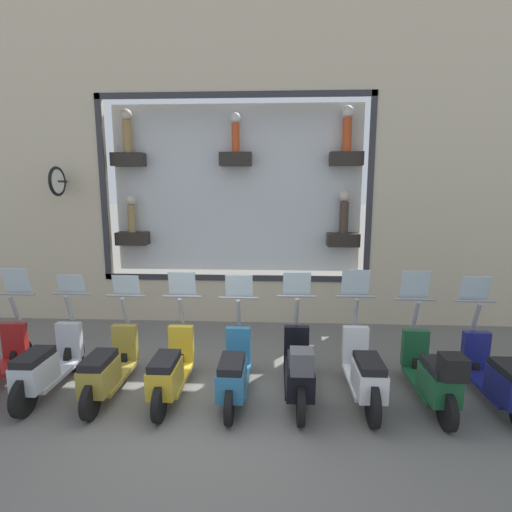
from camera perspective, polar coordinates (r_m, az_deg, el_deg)
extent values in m
plane|color=#66635E|center=(5.75, -6.62, -20.60)|extent=(120.00, 120.00, 0.00)
cube|color=beige|center=(8.87, -2.82, -6.11)|extent=(0.40, 5.63, 0.93)
cube|color=#2D2D33|center=(8.50, -3.24, 22.03)|extent=(0.04, 5.63, 0.12)
cube|color=#2D2D33|center=(8.54, -3.00, -3.12)|extent=(0.04, 5.63, 0.12)
cube|color=#2D2D33|center=(8.48, 15.98, 9.08)|extent=(0.04, 0.12, 3.83)
cube|color=#2D2D33|center=(9.03, -20.99, 8.83)|extent=(0.04, 0.12, 3.83)
cube|color=silver|center=(8.87, -2.73, 9.47)|extent=(0.04, 5.39, 3.59)
cube|color=#28231E|center=(8.74, 12.75, 13.39)|extent=(0.36, 0.67, 0.28)
cylinder|color=#CC4C23|center=(8.79, 12.87, 16.51)|extent=(0.19, 0.19, 0.68)
sphere|color=white|center=(8.85, 13.00, 19.47)|extent=(0.25, 0.25, 0.25)
cube|color=#28231E|center=(8.67, -2.91, 13.65)|extent=(0.36, 0.67, 0.28)
cylinder|color=#CC4C23|center=(8.71, -2.94, 16.51)|extent=(0.16, 0.16, 0.59)
sphere|color=white|center=(8.76, -2.96, 19.13)|extent=(0.21, 0.21, 0.21)
cube|color=#28231E|center=(9.19, -17.76, 12.99)|extent=(0.36, 0.67, 0.28)
cylinder|color=#9E7F4C|center=(9.23, -17.92, 15.90)|extent=(0.18, 0.18, 0.66)
sphere|color=beige|center=(9.30, -18.08, 18.67)|extent=(0.24, 0.24, 0.24)
cube|color=#28231E|center=(8.80, 12.32, 2.28)|extent=(0.36, 0.67, 0.28)
cylinder|color=#47382D|center=(8.75, 12.44, 5.38)|extent=(0.19, 0.19, 0.67)
sphere|color=beige|center=(8.73, 12.55, 8.38)|extent=(0.24, 0.24, 0.24)
cube|color=#28231E|center=(9.25, -17.20, 2.43)|extent=(0.36, 0.67, 0.28)
cylinder|color=#9E7F4C|center=(9.20, -17.34, 5.12)|extent=(0.16, 0.16, 0.59)
sphere|color=beige|center=(9.18, -17.47, 7.63)|extent=(0.21, 0.21, 0.21)
cylinder|color=black|center=(9.23, -25.99, 9.55)|extent=(0.35, 0.05, 0.05)
torus|color=black|center=(9.07, -26.53, 9.52)|extent=(0.60, 0.06, 0.60)
cylinder|color=white|center=(9.07, -26.53, 9.52)|extent=(0.49, 0.03, 0.49)
cylinder|color=black|center=(7.10, 28.20, -13.57)|extent=(0.45, 0.09, 0.45)
cube|color=navy|center=(6.56, 30.74, -15.86)|extent=(1.02, 0.39, 0.06)
cube|color=navy|center=(6.18, 32.56, -15.49)|extent=(0.61, 0.35, 0.36)
cube|color=black|center=(6.09, 32.77, -13.52)|extent=(0.58, 0.31, 0.10)
cube|color=navy|center=(6.89, 28.85, -11.67)|extent=(0.12, 0.37, 0.56)
cylinder|color=gray|center=(6.79, 28.95, -7.57)|extent=(0.20, 0.06, 0.45)
cylinder|color=gray|center=(6.79, 28.85, -5.68)|extent=(0.04, 0.60, 0.04)
cube|color=silver|center=(6.78, 28.84, -4.04)|extent=(0.09, 0.42, 0.38)
cylinder|color=black|center=(6.76, 21.27, -14.08)|extent=(0.48, 0.09, 0.48)
cylinder|color=black|center=(5.66, 25.63, -19.33)|extent=(0.48, 0.09, 0.48)
cube|color=#19512D|center=(6.21, 23.22, -16.58)|extent=(1.02, 0.38, 0.06)
cube|color=#19512D|center=(5.81, 24.67, -16.30)|extent=(0.61, 0.35, 0.36)
cube|color=black|center=(5.71, 24.84, -14.22)|extent=(0.58, 0.31, 0.10)
cube|color=#19512D|center=(6.55, 21.75, -12.09)|extent=(0.12, 0.37, 0.56)
cylinder|color=gray|center=(6.45, 21.84, -7.78)|extent=(0.20, 0.06, 0.45)
cylinder|color=gray|center=(6.45, 21.76, -5.79)|extent=(0.04, 0.61, 0.04)
cube|color=silver|center=(6.44, 21.78, -3.79)|extent=(0.11, 0.42, 0.44)
cube|color=black|center=(5.37, 26.31, -14.05)|extent=(0.28, 0.28, 0.28)
cylinder|color=black|center=(6.51, 13.74, -14.31)|extent=(0.55, 0.09, 0.55)
cylinder|color=black|center=(5.41, 16.34, -19.74)|extent=(0.55, 0.09, 0.55)
cube|color=silver|center=(5.96, 14.89, -16.90)|extent=(1.02, 0.38, 0.06)
cube|color=silver|center=(5.54, 15.81, -16.68)|extent=(0.61, 0.35, 0.36)
cube|color=black|center=(5.44, 15.93, -14.51)|extent=(0.58, 0.31, 0.10)
cube|color=silver|center=(6.31, 14.00, -12.18)|extent=(0.12, 0.37, 0.56)
cylinder|color=gray|center=(6.21, 14.07, -7.71)|extent=(0.20, 0.06, 0.45)
cylinder|color=gray|center=(6.22, 14.03, -5.63)|extent=(0.04, 0.61, 0.04)
cube|color=silver|center=(6.20, 14.04, -3.70)|extent=(0.10, 0.42, 0.41)
cylinder|color=black|center=(6.42, 5.70, -14.53)|extent=(0.53, 0.09, 0.53)
cylinder|color=black|center=(5.28, 6.38, -20.28)|extent=(0.53, 0.09, 0.53)
cube|color=black|center=(5.85, 6.00, -17.24)|extent=(1.02, 0.38, 0.06)
cube|color=black|center=(5.42, 6.26, -17.07)|extent=(0.61, 0.35, 0.36)
cube|color=black|center=(5.32, 6.30, -14.86)|extent=(0.58, 0.31, 0.10)
cube|color=black|center=(6.21, 5.79, -12.40)|extent=(0.12, 0.37, 0.56)
cylinder|color=gray|center=(6.11, 5.84, -7.86)|extent=(0.20, 0.06, 0.45)
cylinder|color=gray|center=(6.11, 5.84, -5.75)|extent=(0.04, 0.60, 0.04)
cube|color=silver|center=(6.10, 5.86, -3.96)|extent=(0.09, 0.42, 0.37)
cube|color=#4C4C51|center=(4.96, 6.56, -14.72)|extent=(0.28, 0.28, 0.28)
cylinder|color=black|center=(6.48, -2.40, -14.62)|extent=(0.45, 0.09, 0.45)
cylinder|color=black|center=(5.29, -3.84, -20.64)|extent=(0.45, 0.09, 0.45)
cube|color=teal|center=(5.88, -3.03, -17.43)|extent=(1.02, 0.39, 0.06)
cube|color=teal|center=(5.46, -3.48, -17.27)|extent=(0.61, 0.35, 0.36)
cube|color=black|center=(5.35, -3.51, -15.08)|extent=(0.58, 0.31, 0.10)
cube|color=teal|center=(6.24, -2.53, -12.60)|extent=(0.12, 0.37, 0.56)
cylinder|color=gray|center=(6.14, -2.50, -8.09)|extent=(0.20, 0.06, 0.45)
cylinder|color=gray|center=(6.14, -2.46, -5.99)|extent=(0.04, 0.60, 0.04)
cube|color=silver|center=(6.13, -2.43, -4.29)|extent=(0.09, 0.42, 0.35)
cylinder|color=black|center=(6.60, -10.29, -14.19)|extent=(0.47, 0.09, 0.47)
cylinder|color=black|center=(5.46, -13.64, -19.77)|extent=(0.47, 0.09, 0.47)
cube|color=gold|center=(6.03, -11.78, -16.82)|extent=(1.02, 0.39, 0.06)
cube|color=gold|center=(5.61, -12.86, -16.59)|extent=(0.61, 0.35, 0.36)
cube|color=black|center=(5.51, -12.95, -14.45)|extent=(0.58, 0.31, 0.10)
cube|color=gold|center=(6.38, -10.62, -12.17)|extent=(0.12, 0.37, 0.56)
cylinder|color=gray|center=(6.28, -10.62, -7.75)|extent=(0.20, 0.06, 0.45)
cylinder|color=gray|center=(6.28, -10.53, -5.70)|extent=(0.04, 0.60, 0.04)
cube|color=silver|center=(6.27, -10.51, -3.89)|extent=(0.10, 0.42, 0.38)
cylinder|color=black|center=(6.85, -17.70, -13.61)|extent=(0.47, 0.09, 0.47)
cylinder|color=black|center=(5.76, -22.55, -18.65)|extent=(0.47, 0.09, 0.47)
cube|color=olive|center=(6.30, -19.88, -16.02)|extent=(1.02, 0.38, 0.06)
cube|color=olive|center=(5.90, -21.45, -15.69)|extent=(0.61, 0.35, 0.36)
cube|color=black|center=(5.81, -21.59, -13.63)|extent=(0.58, 0.31, 0.10)
cube|color=olive|center=(6.64, -18.20, -11.64)|extent=(0.12, 0.37, 0.56)
cylinder|color=gray|center=(6.54, -18.22, -7.38)|extent=(0.20, 0.06, 0.45)
cylinder|color=gray|center=(6.54, -18.10, -5.41)|extent=(0.04, 0.60, 0.04)
cube|color=silver|center=(6.54, -18.05, -3.96)|extent=(0.08, 0.42, 0.32)
cylinder|color=black|center=(7.18, -24.53, -12.76)|extent=(0.51, 0.09, 0.51)
cylinder|color=black|center=(6.17, -30.25, -17.04)|extent=(0.51, 0.09, 0.51)
cube|color=#B7BCC6|center=(6.67, -27.14, -14.85)|extent=(1.02, 0.38, 0.06)
cube|color=#B7BCC6|center=(6.29, -29.03, -14.41)|extent=(0.61, 0.35, 0.36)
cube|color=black|center=(6.21, -29.22, -12.47)|extent=(0.58, 0.31, 0.10)
cube|color=#B7BCC6|center=(6.99, -25.10, -10.80)|extent=(0.12, 0.37, 0.56)
cylinder|color=gray|center=(6.89, -25.13, -6.75)|extent=(0.20, 0.06, 0.45)
cylinder|color=gray|center=(6.90, -24.99, -4.89)|extent=(0.04, 0.61, 0.04)
cube|color=silver|center=(6.90, -24.93, -3.59)|extent=(0.08, 0.42, 0.30)
cylinder|color=black|center=(7.63, -30.47, -12.07)|extent=(0.47, 0.09, 0.47)
cube|color=maroon|center=(7.44, -31.19, -10.24)|extent=(0.12, 0.37, 0.56)
cylinder|color=gray|center=(7.35, -31.23, -6.43)|extent=(0.20, 0.06, 0.45)
cylinder|color=gray|center=(7.36, -31.08, -4.69)|extent=(0.04, 0.61, 0.04)
cube|color=silver|center=(7.34, -31.06, -3.02)|extent=(0.10, 0.42, 0.42)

